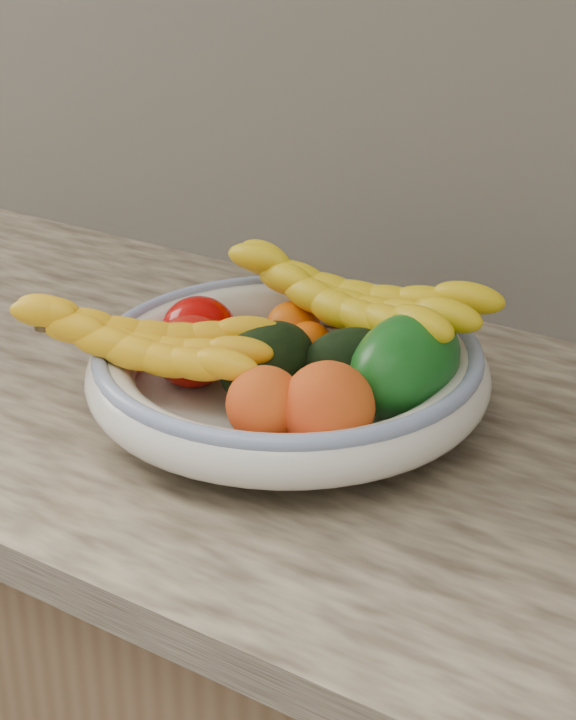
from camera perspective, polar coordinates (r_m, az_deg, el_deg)
The scene contains 13 objects.
fruit_bowl at distance 1.07m, azimuth -0.00°, elevation -0.56°, with size 0.39×0.39×0.08m.
clementine_back_left at distance 1.15m, azimuth 0.28°, elevation 1.75°, with size 0.06×0.06×0.05m, color #E56204.
clementine_back_right at distance 1.14m, azimuth 4.82°, elevation 1.46°, with size 0.06×0.06×0.05m, color #E65104.
clementine_back_mid at distance 1.11m, azimuth 1.08°, elevation 0.82°, with size 0.05×0.05×0.05m, color #F55D05.
tomato_left at distance 1.12m, azimuth -4.63°, elevation 1.52°, with size 0.08×0.08×0.07m, color #B70200.
tomato_near_left at distance 1.08m, azimuth -5.00°, elevation 0.45°, with size 0.08×0.08×0.07m, color red.
avocado_center at distance 1.05m, azimuth -1.10°, elevation -0.12°, with size 0.08×0.11×0.08m, color black.
avocado_right at distance 1.05m, azimuth 3.45°, elevation -0.13°, with size 0.07×0.10×0.07m, color black.
green_mango at distance 1.02m, azimuth 6.09°, elevation -0.24°, with size 0.09×0.14×0.10m, color #0F5414.
peach_front at distance 0.97m, azimuth -1.22°, elevation -2.30°, with size 0.07×0.07×0.07m, color orange.
peach_right at distance 0.96m, azimuth 2.09°, elevation -2.48°, with size 0.08×0.08×0.08m, color orange.
banana_bunch_back at distance 1.11m, azimuth 3.11°, elevation 2.74°, with size 0.32×0.12×0.09m, color yellow, non-canonical shape.
banana_bunch_front at distance 1.04m, azimuth -7.62°, elevation 0.59°, with size 0.27×0.11×0.07m, color yellow, non-canonical shape.
Camera 1 is at (0.52, 0.86, 1.42)m, focal length 55.00 mm.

